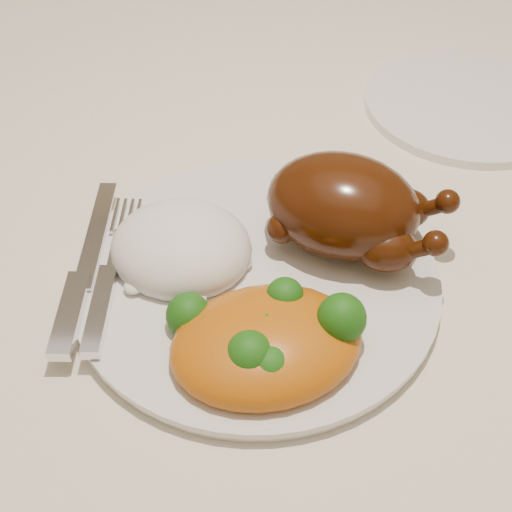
{
  "coord_description": "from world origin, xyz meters",
  "views": [
    {
      "loc": [
        -0.07,
        -0.55,
        1.19
      ],
      "look_at": [
        -0.09,
        -0.16,
        0.8
      ],
      "focal_mm": 50.0,
      "sensor_mm": 36.0,
      "label": 1
    }
  ],
  "objects_px": {
    "side_plate": "(467,104)",
    "roast_chicken": "(347,207)",
    "dinner_plate": "(256,279)",
    "dining_table": "(353,244)"
  },
  "relations": [
    {
      "from": "dining_table",
      "to": "dinner_plate",
      "type": "distance_m",
      "value": 0.21
    },
    {
      "from": "dinner_plate",
      "to": "roast_chicken",
      "type": "bearing_deg",
      "value": 30.23
    },
    {
      "from": "side_plate",
      "to": "roast_chicken",
      "type": "bearing_deg",
      "value": -121.75
    },
    {
      "from": "dinner_plate",
      "to": "dining_table",
      "type": "bearing_deg",
      "value": 59.09
    },
    {
      "from": "roast_chicken",
      "to": "dinner_plate",
      "type": "bearing_deg",
      "value": -132.12
    },
    {
      "from": "dinner_plate",
      "to": "roast_chicken",
      "type": "relative_size",
      "value": 1.74
    },
    {
      "from": "dinner_plate",
      "to": "side_plate",
      "type": "distance_m",
      "value": 0.34
    },
    {
      "from": "dining_table",
      "to": "side_plate",
      "type": "bearing_deg",
      "value": 43.2
    },
    {
      "from": "dining_table",
      "to": "roast_chicken",
      "type": "relative_size",
      "value": 9.72
    },
    {
      "from": "side_plate",
      "to": "dinner_plate",
      "type": "bearing_deg",
      "value": -128.23
    }
  ]
}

